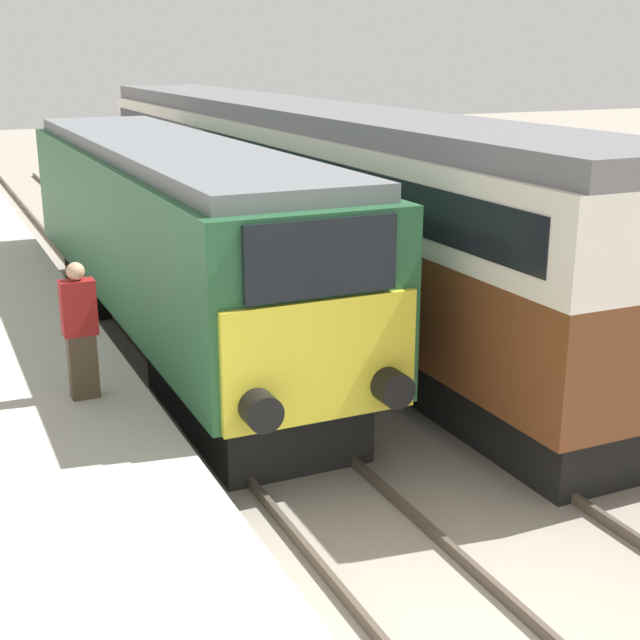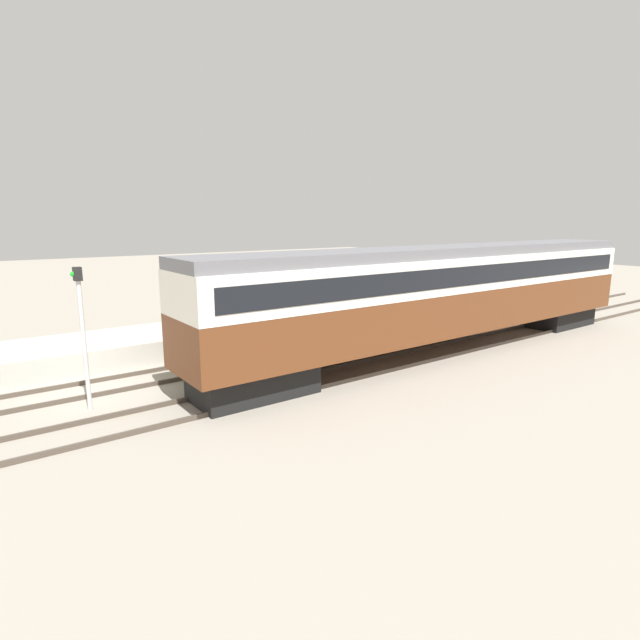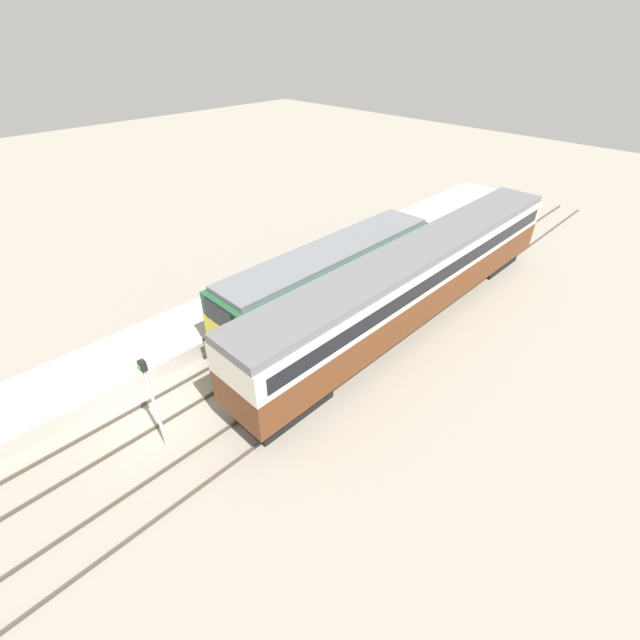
# 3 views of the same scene
# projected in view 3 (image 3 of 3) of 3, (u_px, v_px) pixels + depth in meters

# --- Properties ---
(ground_plane) EXTENTS (120.00, 120.00, 0.00)m
(ground_plane) POSITION_uv_depth(u_px,v_px,m) (155.00, 414.00, 16.76)
(ground_plane) COLOR gray
(platform_left) EXTENTS (3.50, 50.00, 0.85)m
(platform_left) POSITION_uv_depth(u_px,v_px,m) (260.00, 297.00, 23.09)
(platform_left) COLOR #B7B2A8
(platform_left) RESTS_ON ground_plane
(rails_near_track) EXTENTS (1.51, 60.00, 0.14)m
(rails_near_track) POSITION_uv_depth(u_px,v_px,m) (255.00, 355.00, 19.64)
(rails_near_track) COLOR #4C4238
(rails_near_track) RESTS_ON ground_plane
(rails_far_track) EXTENTS (1.50, 60.00, 0.14)m
(rails_far_track) POSITION_uv_depth(u_px,v_px,m) (306.00, 392.00, 17.68)
(rails_far_track) COLOR #4C4238
(rails_far_track) RESTS_ON ground_plane
(locomotive) EXTENTS (2.70, 13.46, 3.73)m
(locomotive) POSITION_uv_depth(u_px,v_px,m) (331.00, 278.00, 21.41)
(locomotive) COLOR black
(locomotive) RESTS_ON ground_plane
(passenger_carriage) EXTENTS (2.75, 21.61, 4.19)m
(passenger_carriage) POSITION_uv_depth(u_px,v_px,m) (416.00, 277.00, 20.59)
(passenger_carriage) COLOR black
(passenger_carriage) RESTS_ON ground_plane
(person_on_platform) EXTENTS (0.44, 0.26, 1.83)m
(person_on_platform) POSITION_uv_depth(u_px,v_px,m) (235.00, 298.00, 20.52)
(person_on_platform) COLOR #473828
(person_on_platform) RESTS_ON platform_left
(signal_post) EXTENTS (0.24, 0.28, 3.96)m
(signal_post) POSITION_uv_depth(u_px,v_px,m) (153.00, 398.00, 14.20)
(signal_post) COLOR silver
(signal_post) RESTS_ON ground_plane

